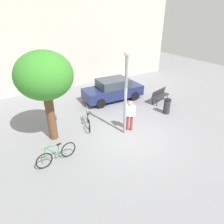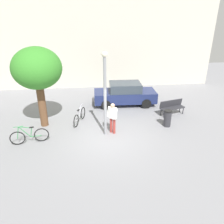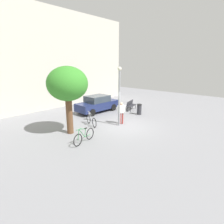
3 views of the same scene
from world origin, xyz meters
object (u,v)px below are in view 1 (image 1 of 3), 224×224
(parked_car_navy, at_px, (113,90))
(trash_bin, at_px, (167,106))
(plaza_tree, at_px, (44,77))
(lamppost, at_px, (126,89))
(person_by_lamppost, at_px, (130,114))
(park_bench, at_px, (160,95))
(bicycle_silver, at_px, (88,120))
(bicycle_green, at_px, (57,155))

(parked_car_navy, relative_size, trash_bin, 4.45)
(plaza_tree, bearing_deg, lamppost, -22.78)
(parked_car_navy, bearing_deg, person_by_lamppost, -108.21)
(park_bench, xyz_separation_m, parked_car_navy, (-2.64, 1.99, 0.23))
(person_by_lamppost, xyz_separation_m, bicycle_silver, (-1.75, 1.44, -0.58))
(person_by_lamppost, height_order, bicycle_silver, person_by_lamppost)
(plaza_tree, height_order, trash_bin, plaza_tree)
(park_bench, distance_m, bicycle_green, 8.43)
(park_bench, relative_size, parked_car_navy, 0.39)
(lamppost, height_order, park_bench, lamppost)
(park_bench, bearing_deg, parked_car_navy, 143.03)
(park_bench, relative_size, plaza_tree, 0.39)
(park_bench, relative_size, bicycle_green, 0.93)
(plaza_tree, relative_size, parked_car_navy, 1.02)
(bicycle_green, height_order, bicycle_silver, same)
(park_bench, bearing_deg, person_by_lamppost, -153.57)
(lamppost, distance_m, parked_car_navy, 4.69)
(lamppost, height_order, plaza_tree, plaza_tree)
(plaza_tree, bearing_deg, parked_car_navy, 27.76)
(plaza_tree, height_order, parked_car_navy, plaza_tree)
(person_by_lamppost, distance_m, trash_bin, 3.19)
(person_by_lamppost, bearing_deg, plaza_tree, 160.80)
(plaza_tree, xyz_separation_m, bicycle_silver, (1.98, 0.15, -2.81))
(park_bench, distance_m, bicycle_silver, 5.72)
(person_by_lamppost, distance_m, parked_car_navy, 4.16)
(plaza_tree, height_order, bicycle_green, plaza_tree)
(bicycle_silver, bearing_deg, bicycle_green, -139.57)
(plaza_tree, bearing_deg, bicycle_silver, 4.19)
(lamppost, height_order, trash_bin, lamppost)
(lamppost, xyz_separation_m, park_bench, (4.32, 2.07, -1.90))
(bicycle_green, height_order, parked_car_navy, parked_car_navy)
(person_by_lamppost, bearing_deg, bicycle_green, -172.21)
(park_bench, xyz_separation_m, bicycle_green, (-8.05, -2.52, -0.16))
(bicycle_green, relative_size, bicycle_silver, 1.04)
(person_by_lamppost, xyz_separation_m, bicycle_green, (-4.10, -0.56, -0.58))
(lamppost, relative_size, bicycle_silver, 2.46)
(person_by_lamppost, distance_m, bicycle_silver, 2.34)
(lamppost, distance_m, trash_bin, 4.05)
(park_bench, xyz_separation_m, trash_bin, (-0.81, -1.52, -0.06))
(plaza_tree, distance_m, bicycle_green, 3.39)
(bicycle_silver, bearing_deg, parked_car_navy, 39.38)
(lamppost, relative_size, parked_car_navy, 1.00)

